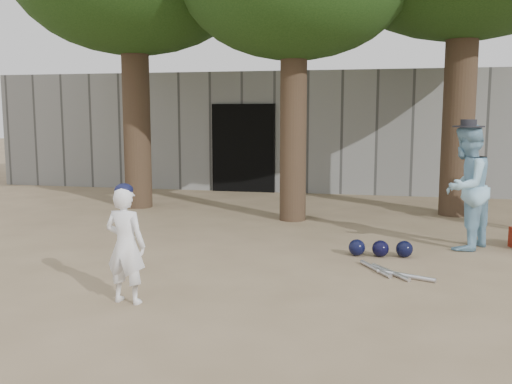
# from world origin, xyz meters

# --- Properties ---
(ground) EXTENTS (70.00, 70.00, 0.00)m
(ground) POSITION_xyz_m (0.00, 0.00, 0.00)
(ground) COLOR #937C5E
(ground) RESTS_ON ground
(boy_player) EXTENTS (0.47, 0.34, 1.21)m
(boy_player) POSITION_xyz_m (-0.38, -0.80, 0.61)
(boy_player) COLOR white
(boy_player) RESTS_ON ground
(spectator_blue) EXTENTS (1.03, 1.10, 1.80)m
(spectator_blue) POSITION_xyz_m (3.37, 2.46, 0.90)
(spectator_blue) COLOR #8FC2DE
(spectator_blue) RESTS_ON ground
(back_building) EXTENTS (16.00, 5.24, 3.00)m
(back_building) POSITION_xyz_m (-0.00, 10.33, 1.50)
(back_building) COLOR gray
(back_building) RESTS_ON ground
(helmet_row) EXTENTS (0.87, 0.28, 0.23)m
(helmet_row) POSITION_xyz_m (2.20, 1.73, 0.11)
(helmet_row) COLOR black
(helmet_row) RESTS_ON ground
(bat_pile) EXTENTS (0.90, 0.76, 0.06)m
(bat_pile) POSITION_xyz_m (2.32, 0.86, 0.03)
(bat_pile) COLOR silver
(bat_pile) RESTS_ON ground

